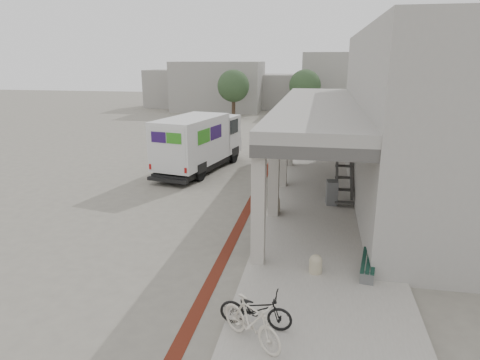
% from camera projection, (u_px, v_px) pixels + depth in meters
% --- Properties ---
extents(ground, '(120.00, 120.00, 0.00)m').
position_uv_depth(ground, '(216.00, 218.00, 16.19)').
color(ground, slate).
rests_on(ground, ground).
extents(bike_lane_stripe, '(0.35, 40.00, 0.01)m').
position_uv_depth(bike_lane_stripe, '(251.00, 203.00, 17.90)').
color(bike_lane_stripe, '#561D11').
rests_on(bike_lane_stripe, ground).
extents(sidewalk, '(4.40, 28.00, 0.12)m').
position_uv_depth(sidewalk, '(324.00, 224.00, 15.46)').
color(sidewalk, gray).
rests_on(sidewalk, ground).
extents(transit_building, '(7.60, 17.00, 7.00)m').
position_uv_depth(transit_building, '(395.00, 118.00, 18.30)').
color(transit_building, gray).
rests_on(transit_building, ground).
extents(distant_backdrop, '(28.00, 10.00, 6.50)m').
position_uv_depth(distant_backdrop, '(265.00, 86.00, 49.87)').
color(distant_backdrop, gray).
rests_on(distant_backdrop, ground).
extents(tree_left, '(3.20, 3.20, 4.80)m').
position_uv_depth(tree_left, '(233.00, 86.00, 42.67)').
color(tree_left, '#38281C').
rests_on(tree_left, ground).
extents(tree_mid, '(3.20, 3.20, 4.80)m').
position_uv_depth(tree_mid, '(305.00, 86.00, 43.32)').
color(tree_mid, '#38281C').
rests_on(tree_mid, ground).
extents(tree_right, '(3.20, 3.20, 4.80)m').
position_uv_depth(tree_right, '(389.00, 87.00, 40.96)').
color(tree_right, '#38281C').
rests_on(tree_right, ground).
extents(fedex_truck, '(3.44, 7.24, 2.97)m').
position_uv_depth(fedex_truck, '(199.00, 142.00, 22.72)').
color(fedex_truck, black).
rests_on(fedex_truck, ground).
extents(bench, '(0.61, 1.70, 0.39)m').
position_uv_depth(bench, '(369.00, 263.00, 11.79)').
color(bench, slate).
rests_on(bench, sidewalk).
extents(bollard_near, '(0.36, 0.36, 0.54)m').
position_uv_depth(bollard_near, '(316.00, 264.00, 11.78)').
color(bollard_near, tan).
rests_on(bollard_near, sidewalk).
extents(bollard_far, '(0.45, 0.45, 0.68)m').
position_uv_depth(bollard_far, '(274.00, 203.00, 16.48)').
color(bollard_far, gray).
rests_on(bollard_far, sidewalk).
extents(utility_cabinet, '(0.48, 0.61, 0.97)m').
position_uv_depth(utility_cabinet, '(332.00, 192.00, 17.32)').
color(utility_cabinet, slate).
rests_on(utility_cabinet, sidewalk).
extents(bicycle_black, '(1.67, 0.69, 0.86)m').
position_uv_depth(bicycle_black, '(256.00, 309.00, 9.36)').
color(bicycle_black, black).
rests_on(bicycle_black, sidewalk).
extents(bicycle_cream, '(1.63, 1.41, 1.02)m').
position_uv_depth(bicycle_cream, '(251.00, 321.00, 8.79)').
color(bicycle_cream, beige).
rests_on(bicycle_cream, sidewalk).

